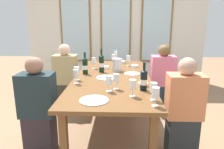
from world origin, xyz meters
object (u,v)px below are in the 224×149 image
object	(u,v)px
wine_glass_4	(128,59)
seated_person_0	(66,79)
tasting_bowl_2	(143,84)
wine_glass_7	(94,61)
wine_glass_6	(116,79)
seated_person_1	(162,80)
wine_bottle_2	(101,63)
wine_glass_9	(114,58)
wine_glass_3	(133,85)
tasting_bowl_3	(122,62)
wine_glass_0	(154,88)
wine_glass_2	(109,81)
seated_person_2	(38,109)
white_plate_1	(107,78)
white_plate_0	(94,100)
dining_table	(112,81)
tasting_bowl_1	(135,66)
white_plate_2	(132,74)
seated_person_3	(184,110)
wine_bottle_1	(144,80)
wine_glass_5	(156,93)
tasting_bowl_0	(104,67)
metal_pitcher	(117,65)
wine_glass_8	(76,74)
wine_bottle_0	(85,66)
water_bottle	(115,56)
wine_glass_1	(77,71)

from	to	relation	value
wine_glass_4	seated_person_0	bearing A→B (deg)	-175.58
tasting_bowl_2	wine_glass_7	world-z (taller)	wine_glass_7
wine_glass_6	seated_person_1	bearing A→B (deg)	56.73
wine_bottle_2	wine_glass_9	world-z (taller)	wine_bottle_2
wine_glass_3	tasting_bowl_3	bearing A→B (deg)	93.21
wine_glass_9	wine_glass_0	bearing A→B (deg)	-75.71
wine_glass_3	seated_person_0	distance (m)	1.76
wine_glass_2	seated_person_2	distance (m)	0.85
wine_glass_2	white_plate_1	bearing A→B (deg)	95.99
white_plate_0	wine_glass_2	size ratio (longest dim) A/B	1.60
wine_glass_2	dining_table	bearing A→B (deg)	88.63
tasting_bowl_1	wine_glass_0	bearing A→B (deg)	-86.93
white_plate_2	seated_person_3	bearing A→B (deg)	-55.00
tasting_bowl_2	seated_person_2	xyz separation A→B (m)	(-1.17, -0.20, -0.24)
seated_person_0	seated_person_3	world-z (taller)	same
wine_bottle_1	wine_glass_9	bearing A→B (deg)	104.86
wine_glass_2	wine_glass_9	world-z (taller)	same
white_plate_0	wine_glass_3	bearing A→B (deg)	19.84
wine_glass_5	tasting_bowl_0	bearing A→B (deg)	110.71
white_plate_0	wine_glass_6	size ratio (longest dim) A/B	1.60
white_plate_1	wine_glass_7	distance (m)	0.62
wine_glass_0	wine_glass_7	size ratio (longest dim) A/B	1.00
tasting_bowl_3	wine_glass_2	size ratio (longest dim) A/B	0.76
metal_pitcher	tasting_bowl_3	size ratio (longest dim) A/B	1.44
white_plate_2	tasting_bowl_3	size ratio (longest dim) A/B	1.68
white_plate_1	tasting_bowl_3	distance (m)	1.03
wine_bottle_1	seated_person_0	distance (m)	1.69
white_plate_0	wine_glass_3	size ratio (longest dim) A/B	1.60
wine_glass_5	seated_person_0	world-z (taller)	seated_person_0
wine_glass_4	wine_glass_8	xyz separation A→B (m)	(-0.66, -1.05, -0.00)
wine_bottle_0	wine_glass_9	xyz separation A→B (m)	(0.38, 0.69, -0.00)
dining_table	white_plate_0	bearing A→B (deg)	-98.90
wine_bottle_1	seated_person_2	bearing A→B (deg)	-177.30
wine_glass_4	wine_glass_9	xyz separation A→B (m)	(-0.25, 0.12, -0.00)
tasting_bowl_2	seated_person_0	distance (m)	1.59
seated_person_1	seated_person_3	bearing A→B (deg)	-90.00
tasting_bowl_3	wine_glass_4	world-z (taller)	wine_glass_4
wine_glass_7	wine_glass_2	bearing A→B (deg)	-75.06
wine_glass_7	wine_glass_8	world-z (taller)	same
wine_glass_7	seated_person_3	distance (m)	1.59
white_plate_1	water_bottle	size ratio (longest dim) A/B	1.15
metal_pitcher	wine_bottle_0	distance (m)	0.49
water_bottle	wine_glass_9	xyz separation A→B (m)	(-0.03, -0.21, 0.00)
dining_table	water_bottle	distance (m)	1.05
wine_bottle_0	tasting_bowl_3	bearing A→B (deg)	56.69
wine_glass_5	wine_glass_9	world-z (taller)	same
wine_glass_5	wine_glass_1	bearing A→B (deg)	136.77
tasting_bowl_2	wine_glass_7	distance (m)	1.13
wine_glass_5	white_plate_1	bearing A→B (deg)	117.95
water_bottle	seated_person_0	xyz separation A→B (m)	(-0.82, -0.42, -0.33)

